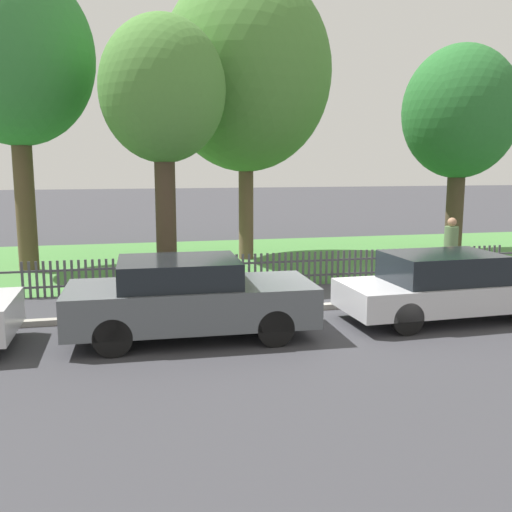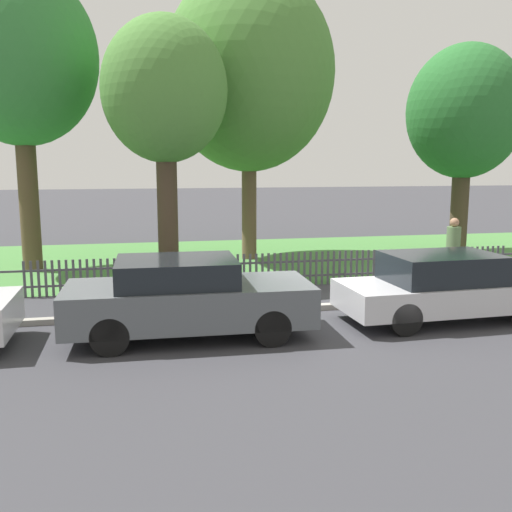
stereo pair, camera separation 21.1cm
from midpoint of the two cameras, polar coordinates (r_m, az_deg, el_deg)
name	(u,v)px [view 2 (the right image)]	position (r m, az deg, el deg)	size (l,w,h in m)	color
ground_plane	(313,311)	(12.43, 6.20, -5.52)	(120.00, 120.00, 0.00)	#38383D
kerb_stone	(312,307)	(12.50, 6.07, -5.14)	(29.45, 0.20, 0.12)	#9E998E
grass_strip	(251,258)	(19.12, -0.22, -0.20)	(29.45, 8.94, 0.01)	#477F3D
park_fence	(284,269)	(14.76, 3.18, -1.35)	(29.45, 0.05, 0.88)	#4C4C51
parked_car_black_saloon	(187,297)	(10.47, -6.36, -4.09)	(4.48, 1.91, 1.47)	#51565B
parked_car_navy_estate	(448,287)	(12.19, 19.10, -2.91)	(4.59, 1.89, 1.38)	#BCBCC1
covered_motorcycle	(202,276)	(12.71, -4.91, -2.01)	(1.86, 0.82, 1.15)	black
tree_nearest_kerb	(20,58)	(18.11, -22.23, 17.83)	(4.32, 4.32, 8.60)	brown
tree_behind_motorcycle	(165,93)	(15.50, -8.72, 15.81)	(3.27, 3.27, 6.91)	#473828
tree_mid_park	(249,73)	(18.98, -0.38, 17.84)	(5.44, 5.44, 9.13)	brown
tree_far_left	(465,113)	(21.26, 20.43, 13.24)	(3.92, 3.92, 7.14)	#473828
pedestrian_near_fence	(453,247)	(15.70, 19.47, 0.83)	(0.43, 0.43, 1.76)	#7F6B51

